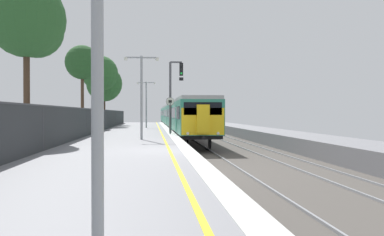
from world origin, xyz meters
TOP-DOWN VIEW (x-y plane):
  - ground at (2.64, 0.00)m, footprint 17.40×110.00m
  - commuter_train_at_platform at (2.10, 39.89)m, footprint 2.83×62.61m
  - signal_gantry at (0.60, 15.59)m, footprint 1.10×0.24m
  - speed_limit_sign at (0.25, 13.49)m, footprint 0.59×0.08m
  - platform_lamp_mid at (-1.67, 7.37)m, footprint 2.00×0.20m
  - platform_lamp_far at (-1.67, 27.65)m, footprint 2.00×0.20m
  - platform_back_fence at (-5.45, 0.00)m, footprint 0.07×99.00m
  - background_tree_left at (-7.29, 39.42)m, footprint 4.67×4.67m
  - background_tree_centre at (-7.21, 33.70)m, footprint 4.22×4.22m
  - background_tree_right at (-7.87, 26.27)m, footprint 3.56×3.43m
  - background_tree_back at (-7.74, 6.46)m, footprint 4.22×4.22m

SIDE VIEW (x-z plane):
  - ground at x=2.64m, z-range -1.21..0.00m
  - platform_back_fence at x=-5.45m, z-range 0.04..1.91m
  - commuter_train_at_platform at x=2.10m, z-range -0.64..3.17m
  - speed_limit_sign at x=0.25m, z-range 0.37..3.05m
  - platform_lamp_far at x=-1.67m, z-range 0.49..5.34m
  - platform_lamp_mid at x=-1.67m, z-range 0.49..5.35m
  - signal_gantry at x=0.60m, z-range 0.67..6.22m
  - background_tree_left at x=-7.29m, z-range 1.42..9.15m
  - background_tree_centre at x=-7.21m, z-range 1.91..10.23m
  - background_tree_right at x=-7.87m, z-range 2.31..10.67m
  - background_tree_back at x=-7.74m, z-range 2.11..10.89m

